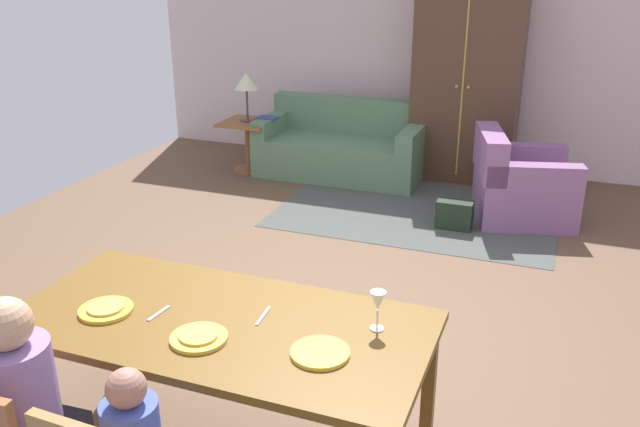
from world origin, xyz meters
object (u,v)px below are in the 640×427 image
(armchair, at_px, (519,185))
(couch, at_px, (342,148))
(book_upper, at_px, (267,118))
(plate_near_man, at_px, (106,310))
(plate_near_woman, at_px, (320,353))
(table_lamp, at_px, (246,83))
(dining_table, at_px, (220,333))
(armoire, at_px, (467,82))
(plate_near_child, at_px, (199,338))
(person_man, at_px, (32,424))
(side_table, at_px, (249,139))
(book_lower, at_px, (262,121))
(handbag, at_px, (454,215))
(wine_glass, at_px, (378,303))

(armchair, bearing_deg, couch, 161.17)
(book_upper, bearing_deg, plate_near_man, -74.31)
(plate_near_man, bearing_deg, couch, 95.26)
(plate_near_woman, relative_size, book_upper, 1.14)
(couch, xyz_separation_m, table_lamp, (-1.03, -0.26, 0.71))
(dining_table, xyz_separation_m, book_upper, (-1.77, 4.29, -0.07))
(dining_table, bearing_deg, couch, 102.00)
(armoire, bearing_deg, couch, -162.55)
(plate_near_child, xyz_separation_m, table_lamp, (-1.98, 4.41, 0.24))
(person_man, relative_size, book_upper, 5.04)
(couch, xyz_separation_m, side_table, (-1.03, -0.26, 0.07))
(person_man, xyz_separation_m, armoire, (0.84, 5.53, 0.54))
(dining_table, distance_m, plate_near_child, 0.20)
(plate_near_man, relative_size, table_lamp, 0.46)
(armoire, bearing_deg, book_lower, -162.80)
(armoire, distance_m, book_lower, 2.26)
(side_table, bearing_deg, plate_near_man, -71.56)
(plate_near_man, distance_m, book_lower, 4.54)
(armoire, bearing_deg, person_man, -98.65)
(dining_table, bearing_deg, handbag, 81.13)
(plate_near_child, relative_size, book_upper, 1.14)
(person_man, height_order, table_lamp, table_lamp)
(armoire, bearing_deg, dining_table, -93.63)
(plate_near_child, relative_size, couch, 0.14)
(dining_table, height_order, wine_glass, wine_glass)
(person_man, bearing_deg, couch, 94.70)
(plate_near_woman, height_order, person_man, person_man)
(plate_near_woman, distance_m, book_lower, 4.92)
(person_man, bearing_deg, wine_glass, 33.95)
(plate_near_man, height_order, person_man, person_man)
(plate_near_woman, xyz_separation_m, table_lamp, (-2.51, 4.33, 0.24))
(armoire, height_order, handbag, armoire)
(dining_table, bearing_deg, book_upper, 112.40)
(dining_table, relative_size, armoire, 0.92)
(plate_near_woman, xyz_separation_m, book_upper, (-2.30, 4.39, -0.15))
(dining_table, xyz_separation_m, book_lower, (-1.81, 4.23, -0.10))
(book_upper, bearing_deg, book_lower, -122.01)
(couch, xyz_separation_m, handbag, (1.47, -1.16, -0.17))
(couch, relative_size, book_upper, 8.22)
(person_man, relative_size, handbag, 3.47)
(book_upper, xyz_separation_m, handbag, (2.29, -0.96, -0.49))
(armchair, bearing_deg, plate_near_child, -104.28)
(book_lower, bearing_deg, table_lamp, -179.62)
(armoire, bearing_deg, plate_near_man, -99.52)
(plate_near_child, bearing_deg, armchair, 75.72)
(wine_glass, height_order, couch, wine_glass)
(person_man, distance_m, handbag, 4.13)
(person_man, height_order, couch, person_man)
(couch, relative_size, armchair, 1.72)
(couch, relative_size, side_table, 3.12)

